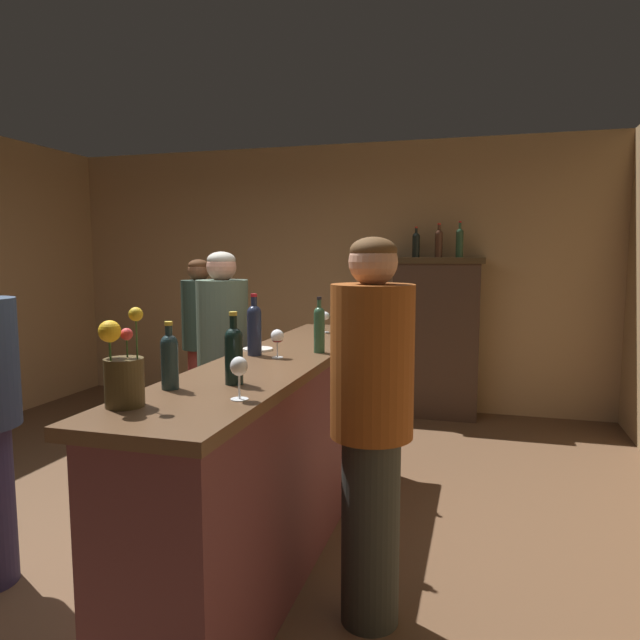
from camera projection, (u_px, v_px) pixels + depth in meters
The scene contains 20 objects.
floor at pixel (178, 539), 3.30m from camera, with size 8.33×8.33×0.00m, color brown.
wall_back at pixel (327, 276), 6.26m from camera, with size 5.98×0.12×2.77m, color #A68157.
bar_counter at pixel (279, 452), 3.15m from camera, with size 0.55×2.81×1.08m.
display_cabinet at pixel (436, 334), 5.72m from camera, with size 0.91×0.40×1.59m.
wine_bottle_pinot at pixel (346, 312), 3.98m from camera, with size 0.08×0.08×0.32m.
wine_bottle_merlot at pixel (170, 358), 2.32m from camera, with size 0.07×0.07×0.28m.
wine_bottle_riesling at pixel (234, 352), 2.40m from camera, with size 0.08×0.08×0.31m.
wine_bottle_chardonnay at pixel (319, 327), 3.18m from camera, with size 0.06×0.06×0.31m.
wine_bottle_syrah at pixel (254, 327), 3.09m from camera, with size 0.08×0.08×0.33m.
wine_glass_front at pixel (239, 368), 2.14m from camera, with size 0.07×0.07×0.16m.
wine_glass_mid at pixel (277, 338), 3.02m from camera, with size 0.07×0.07×0.15m.
wine_glass_rear at pixel (324, 317), 4.00m from camera, with size 0.08×0.08×0.15m.
flower_arrangement at pixel (122, 370), 2.05m from camera, with size 0.17×0.16×0.36m.
cheese_plate at pixel (258, 349), 3.27m from camera, with size 0.17×0.17×0.01m, color white.
display_bottle_left at pixel (416, 244), 5.68m from camera, with size 0.07×0.07×0.30m.
display_bottle_midleft at pixel (439, 242), 5.61m from camera, with size 0.08×0.08×0.33m.
display_bottle_center at pixel (460, 241), 5.56m from camera, with size 0.07×0.07×0.35m.
patron_tall at pixel (223, 357), 4.03m from camera, with size 0.36×0.36×1.64m.
patron_in_grey at pixel (200, 342), 4.92m from camera, with size 0.31×0.31×1.58m.
bartender at pixel (372, 416), 2.46m from camera, with size 0.35×0.35×1.69m.
Camera 1 is at (1.64, -2.79, 1.62)m, focal length 32.34 mm.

